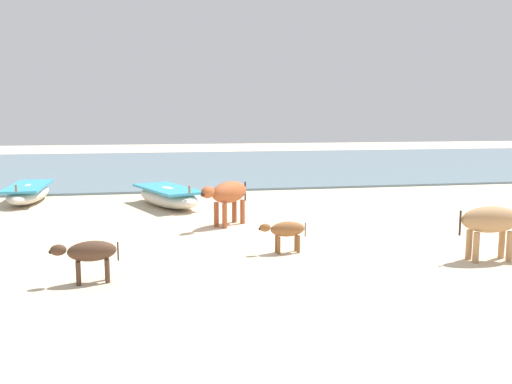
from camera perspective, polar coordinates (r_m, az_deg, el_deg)
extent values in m
plane|color=beige|center=(11.67, 3.55, -4.57)|extent=(80.00, 80.00, 0.00)
cube|color=slate|center=(28.26, -5.21, 2.93)|extent=(60.00, 20.00, 0.08)
ellipsoid|color=beige|center=(17.51, -23.28, -0.12)|extent=(1.12, 3.41, 0.51)
cube|color=#3399BF|center=(17.49, -23.32, 0.59)|extent=(1.09, 3.01, 0.07)
cube|color=olive|center=(17.25, -23.47, 0.23)|extent=(0.90, 0.14, 0.04)
cylinder|color=olive|center=(15.95, -24.41, 0.37)|extent=(0.06, 0.06, 0.20)
ellipsoid|color=beige|center=(15.44, -9.45, -0.52)|extent=(2.20, 3.33, 0.55)
cube|color=#3399BF|center=(15.41, -9.47, 0.35)|extent=(2.04, 2.97, 0.07)
cube|color=olive|center=(15.21, -9.12, -0.06)|extent=(0.94, 0.46, 0.04)
cylinder|color=olive|center=(14.09, -7.17, 0.26)|extent=(0.06, 0.06, 0.20)
ellipsoid|color=#9E4C28|center=(12.50, -2.87, 0.00)|extent=(1.17, 1.13, 0.51)
ellipsoid|color=#9E4C28|center=(11.91, -5.20, -0.02)|extent=(0.44, 0.43, 0.28)
sphere|color=#2D2119|center=(11.78, -5.74, -0.27)|extent=(0.15, 0.15, 0.11)
cylinder|color=#9E4C28|center=(12.25, -3.38, -2.58)|extent=(0.12, 0.12, 0.58)
cylinder|color=#9E4C28|center=(12.41, -4.29, -2.45)|extent=(0.12, 0.12, 0.58)
cylinder|color=#9E4C28|center=(12.77, -1.46, -2.13)|extent=(0.12, 0.12, 0.58)
cylinder|color=#9E4C28|center=(12.92, -2.35, -2.01)|extent=(0.12, 0.12, 0.58)
cylinder|color=#2D2119|center=(12.99, -1.17, 0.07)|extent=(0.04, 0.04, 0.48)
ellipsoid|color=#4C3323|center=(8.59, -17.22, -6.09)|extent=(0.76, 0.38, 0.32)
ellipsoid|color=#4C3323|center=(8.59, -20.51, -5.87)|extent=(0.26, 0.17, 0.17)
sphere|color=#2D2119|center=(8.60, -21.22, -6.03)|extent=(0.07, 0.07, 0.07)
cylinder|color=#4C3323|center=(8.60, -18.56, -8.34)|extent=(0.07, 0.07, 0.37)
cylinder|color=#4C3323|center=(8.75, -18.56, -8.05)|extent=(0.07, 0.07, 0.37)
cylinder|color=#4C3323|center=(8.60, -15.69, -8.22)|extent=(0.07, 0.07, 0.37)
cylinder|color=#4C3323|center=(8.75, -15.73, -7.93)|extent=(0.07, 0.07, 0.37)
cylinder|color=#2D2119|center=(8.61, -14.62, -6.18)|extent=(0.02, 0.02, 0.30)
ellipsoid|color=brown|center=(10.04, 3.42, -3.99)|extent=(0.68, 0.30, 0.29)
ellipsoid|color=brown|center=(9.90, 0.97, -3.85)|extent=(0.22, 0.14, 0.16)
sphere|color=#2D2119|center=(9.88, 0.43, -3.99)|extent=(0.06, 0.06, 0.06)
cylinder|color=brown|center=(9.98, 2.46, -5.77)|extent=(0.07, 0.07, 0.33)
cylinder|color=brown|center=(10.11, 2.23, -5.58)|extent=(0.07, 0.07, 0.33)
cylinder|color=brown|center=(10.09, 4.58, -5.63)|extent=(0.07, 0.07, 0.33)
cylinder|color=brown|center=(10.23, 4.32, -5.44)|extent=(0.07, 0.07, 0.33)
cylinder|color=#2D2119|center=(10.15, 5.31, -4.05)|extent=(0.02, 0.02, 0.27)
ellipsoid|color=tan|center=(10.30, 23.93, -2.72)|extent=(1.12, 0.50, 0.48)
cylinder|color=tan|center=(10.66, 24.91, -5.04)|extent=(0.11, 0.11, 0.55)
cylinder|color=tan|center=(10.46, 25.61, -5.32)|extent=(0.11, 0.11, 0.55)
cylinder|color=tan|center=(10.33, 21.93, -5.27)|extent=(0.11, 0.11, 0.55)
cylinder|color=tan|center=(10.13, 22.59, -5.56)|extent=(0.11, 0.11, 0.55)
cylinder|color=#2D2119|center=(10.02, 21.10, -3.14)|extent=(0.04, 0.04, 0.45)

